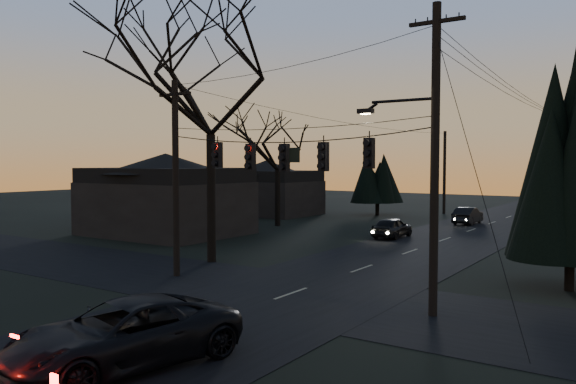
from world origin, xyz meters
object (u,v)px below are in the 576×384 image
Objects in this scene: utility_pole_right at (433,316)px; sedan_oncoming_a at (392,228)px; bare_tree_left at (210,83)px; evergreen_right at (572,164)px; utility_pole_left at (177,276)px; sedan_oncoming_b at (468,216)px; utility_pole_far_l at (444,214)px; utility_pole_far_r at (562,230)px; suv_near at (125,334)px.

sedan_oncoming_a is (-8.70, 16.95, 0.67)m from utility_pole_right.
bare_tree_left is 16.51m from evergreen_right.
utility_pole_left is 0.99× the size of evergreen_right.
evergreen_right is 24.25m from sedan_oncoming_b.
utility_pole_left is 36.00m from utility_pole_far_l.
utility_pole_right is 15.80m from bare_tree_left.
bare_tree_left is 26.50m from sedan_oncoming_b.
evergreen_right is 2.12× the size of sedan_oncoming_b.
sedan_oncoming_a is at bearing 138.43° from evergreen_right.
utility_pole_left is 2.16× the size of sedan_oncoming_a.
evergreen_right is at bearing 138.48° from sedan_oncoming_a.
utility_pole_far_r reaches higher than utility_pole_far_l.
suv_near is at bearing -97.33° from utility_pole_far_r.
utility_pole_right is at bearing -90.00° from utility_pole_far_r.
suv_near is (-4.70, -8.55, 0.79)m from utility_pole_right.
evergreen_right reaches higher than sedan_oncoming_a.
evergreen_right is at bearing -63.62° from utility_pole_far_l.
utility_pole_far_r is at bearing 98.35° from evergreen_right.
bare_tree_left is 16.22m from sedan_oncoming_a.
bare_tree_left is 2.23× the size of suv_near.
suv_near is (-7.87, -14.97, -4.11)m from evergreen_right.
sedan_oncoming_a is (-8.70, -11.05, 0.67)m from utility_pole_far_r.
bare_tree_left reaches higher than utility_pole_left.
utility_pole_far_l is (0.00, 36.00, 0.00)m from utility_pole_left.
sedan_oncoming_b is (1.77, 11.11, 0.00)m from sedan_oncoming_a.
sedan_oncoming_a is at bearing 73.87° from bare_tree_left.
sedan_oncoming_a is at bearing -128.20° from utility_pole_far_r.
utility_pole_far_r is at bearing 90.00° from utility_pole_right.
utility_pole_far_r is 2.09× the size of sedan_oncoming_b.
utility_pole_left is at bearing -156.37° from evergreen_right.
utility_pole_left is at bearing 80.67° from sedan_oncoming_a.
bare_tree_left is 3.12× the size of sedan_oncoming_b.
sedan_oncoming_b is at bearing 80.75° from utility_pole_left.
suv_near is at bearing 98.97° from sedan_oncoming_a.
utility_pole_far_l is 33.38m from evergreen_right.
utility_pole_left is 9.62m from bare_tree_left.
utility_pole_left reaches higher than suv_near.
utility_pole_far_l is 1.96× the size of sedan_oncoming_b.
utility_pole_far_r is (0.00, 28.00, 0.00)m from utility_pole_right.
sedan_oncoming_b is at bearing 179.53° from utility_pole_far_r.
utility_pole_far_l is 33.70m from bare_tree_left.
utility_pole_left is 28.43m from sedan_oncoming_b.
utility_pole_far_r is 6.97m from sedan_oncoming_b.
utility_pole_far_l is at bearing 88.09° from bare_tree_left.
sedan_oncoming_b is at bearing -60.10° from utility_pole_far_l.
sedan_oncoming_a is (2.80, -19.05, 0.67)m from utility_pole_far_l.
sedan_oncoming_a is (3.89, 13.44, -8.22)m from bare_tree_left.
sedan_oncoming_a is at bearing 112.70° from suv_near.
utility_pole_far_l is at bearing 116.38° from evergreen_right.
suv_near is 1.40× the size of sedan_oncoming_b.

